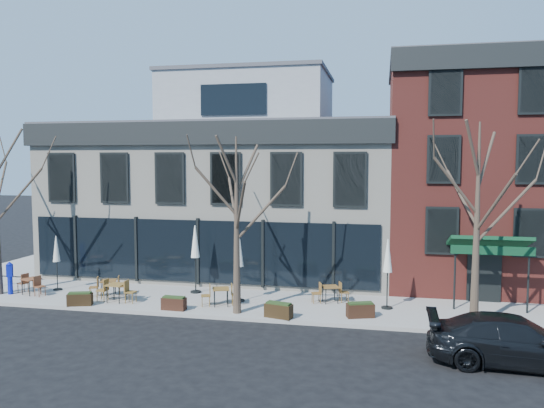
% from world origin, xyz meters
% --- Properties ---
extents(ground, '(120.00, 120.00, 0.00)m').
position_xyz_m(ground, '(0.00, 0.00, 0.00)').
color(ground, black).
rests_on(ground, ground).
extents(sidewalk_front, '(33.50, 4.70, 0.15)m').
position_xyz_m(sidewalk_front, '(3.25, -2.15, 0.07)').
color(sidewalk_front, gray).
rests_on(sidewalk_front, ground).
extents(sidewalk_side, '(4.50, 12.00, 0.15)m').
position_xyz_m(sidewalk_side, '(-11.25, 6.00, 0.07)').
color(sidewalk_side, gray).
rests_on(sidewalk_side, ground).
extents(corner_building, '(18.39, 10.39, 11.10)m').
position_xyz_m(corner_building, '(0.07, 5.07, 4.72)').
color(corner_building, beige).
rests_on(corner_building, ground).
extents(red_brick_building, '(8.20, 11.78, 11.18)m').
position_xyz_m(red_brick_building, '(13.00, 4.98, 5.64)').
color(red_brick_building, maroon).
rests_on(red_brick_building, ground).
extents(tree_mid, '(3.50, 3.55, 7.04)m').
position_xyz_m(tree_mid, '(3.01, -3.90, 3.79)').
color(tree_mid, '#382B21').
rests_on(tree_mid, sidewalk_front).
extents(tree_right, '(3.72, 3.77, 7.48)m').
position_xyz_m(tree_right, '(12.01, -3.90, 4.02)').
color(tree_right, '#382B21').
rests_on(tree_right, sidewalk_front).
extents(parked_sedan, '(5.23, 2.23, 1.50)m').
position_xyz_m(parked_sedan, '(12.67, -7.06, 0.75)').
color(parked_sedan, black).
rests_on(parked_sedan, ground).
extents(call_box, '(0.31, 0.30, 1.51)m').
position_xyz_m(call_box, '(-7.98, -3.13, 0.95)').
color(call_box, '#0D1BAE').
rests_on(call_box, sidewalk_front).
extents(cafe_set_0, '(1.73, 0.98, 0.89)m').
position_xyz_m(cafe_set_0, '(-7.01, -2.97, 0.61)').
color(cafe_set_0, brown).
rests_on(cafe_set_0, sidewalk_front).
extents(cafe_set_1, '(1.72, 1.03, 0.89)m').
position_xyz_m(cafe_set_1, '(-3.38, -2.57, 0.61)').
color(cafe_set_1, brown).
rests_on(cafe_set_1, sidewalk_front).
extents(cafe_set_2, '(1.82, 0.75, 0.95)m').
position_xyz_m(cafe_set_2, '(-2.56, -3.36, 0.64)').
color(cafe_set_2, brown).
rests_on(cafe_set_2, sidewalk_front).
extents(cafe_set_3, '(1.74, 0.98, 0.90)m').
position_xyz_m(cafe_set_3, '(2.04, -2.99, 0.61)').
color(cafe_set_3, brown).
rests_on(cafe_set_3, sidewalk_front).
extents(cafe_set_5, '(1.68, 0.96, 0.87)m').
position_xyz_m(cafe_set_5, '(6.51, -1.58, 0.60)').
color(cafe_set_5, brown).
rests_on(cafe_set_5, sidewalk_front).
extents(umbrella_0, '(0.41, 0.41, 2.58)m').
position_xyz_m(umbrella_0, '(-6.32, -2.00, 1.97)').
color(umbrella_0, black).
rests_on(umbrella_0, sidewalk_front).
extents(umbrella_2, '(0.50, 0.50, 3.13)m').
position_xyz_m(umbrella_2, '(0.24, -1.13, 2.36)').
color(umbrella_2, black).
rests_on(umbrella_2, sidewalk_front).
extents(umbrella_3, '(0.47, 0.47, 2.91)m').
position_xyz_m(umbrella_3, '(2.63, -2.18, 2.21)').
color(umbrella_3, black).
rests_on(umbrella_3, sidewalk_front).
extents(umbrella_4, '(0.46, 0.46, 2.90)m').
position_xyz_m(umbrella_4, '(8.90, -2.02, 2.20)').
color(umbrella_4, black).
rests_on(umbrella_4, sidewalk_front).
extents(planter_0, '(1.08, 0.68, 0.56)m').
position_xyz_m(planter_0, '(-3.79, -4.20, 0.43)').
color(planter_0, black).
rests_on(planter_0, sidewalk_front).
extents(planter_1, '(1.01, 0.43, 0.56)m').
position_xyz_m(planter_1, '(0.35, -4.01, 0.43)').
color(planter_1, black).
rests_on(planter_1, sidewalk_front).
extents(planter_2, '(1.15, 0.68, 0.60)m').
position_xyz_m(planter_2, '(4.76, -4.20, 0.45)').
color(planter_2, black).
rests_on(planter_2, sidewalk_front).
extents(planter_3, '(1.14, 0.75, 0.59)m').
position_xyz_m(planter_3, '(7.87, -3.50, 0.44)').
color(planter_3, black).
rests_on(planter_3, sidewalk_front).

